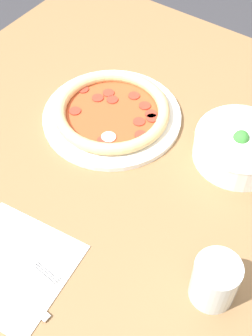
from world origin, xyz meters
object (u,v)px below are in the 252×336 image
pizza (112,113)px  bowl (240,145)px  glass (215,281)px  fork (22,252)px

pizza → bowl: size_ratio=1.65×
bowl → glass: 0.31m
pizza → bowl: bowl is taller
pizza → fork: size_ratio=1.80×
pizza → glass: 0.45m
bowl → fork: (0.42, -0.21, -0.03)m
pizza → glass: glass is taller
bowl → pizza: bearing=-78.5°
pizza → glass: bearing=57.6°
fork → glass: bearing=27.6°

